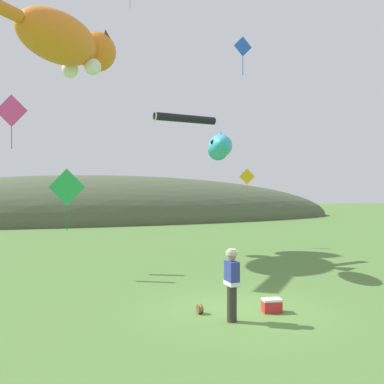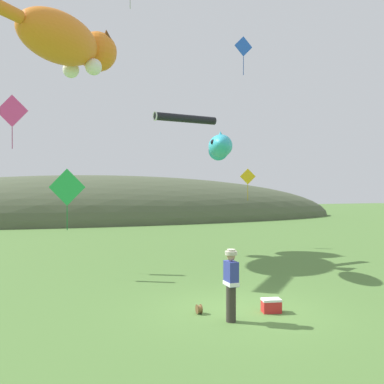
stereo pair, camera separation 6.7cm
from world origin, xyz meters
name	(u,v)px [view 1 (the left image)]	position (x,y,z in m)	size (l,w,h in m)	color
ground_plane	(241,311)	(0.00, 0.00, 0.00)	(120.00, 120.00, 0.00)	#517A38
distant_hill_ridge	(96,220)	(0.00, 33.07, 0.00)	(53.18, 15.86, 8.95)	#4C563D
festival_attendant	(232,283)	(-0.61, -0.73, 0.95)	(0.30, 0.42, 1.77)	#332D28
kite_spool	(200,309)	(-1.13, 0.13, 0.12)	(0.12, 0.25, 0.25)	olive
picnic_cooler	(272,305)	(0.70, -0.36, 0.18)	(0.54, 0.42, 0.36)	red
kite_giant_cat	(68,42)	(-3.79, 12.03, 10.52)	(6.80, 7.38, 2.82)	orange
kite_fish_windsock	(220,147)	(1.68, 5.47, 4.89)	(1.97, 3.36, 1.00)	#33B2CC
kite_tube_streamer	(185,119)	(1.21, 8.52, 6.45)	(3.15, 0.90, 0.44)	black
kite_diamond_green	(67,188)	(-4.15, 6.02, 3.27)	(1.28, 0.51, 2.27)	green
kite_diamond_pink	(11,111)	(-6.19, 8.83, 6.42)	(1.27, 0.45, 2.24)	#E53F8C
kite_diamond_gold	(247,177)	(5.76, 11.22, 3.85)	(0.85, 0.25, 1.78)	yellow
kite_diamond_blue	(243,47)	(4.19, 8.55, 10.07)	(0.97, 0.06, 1.87)	blue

